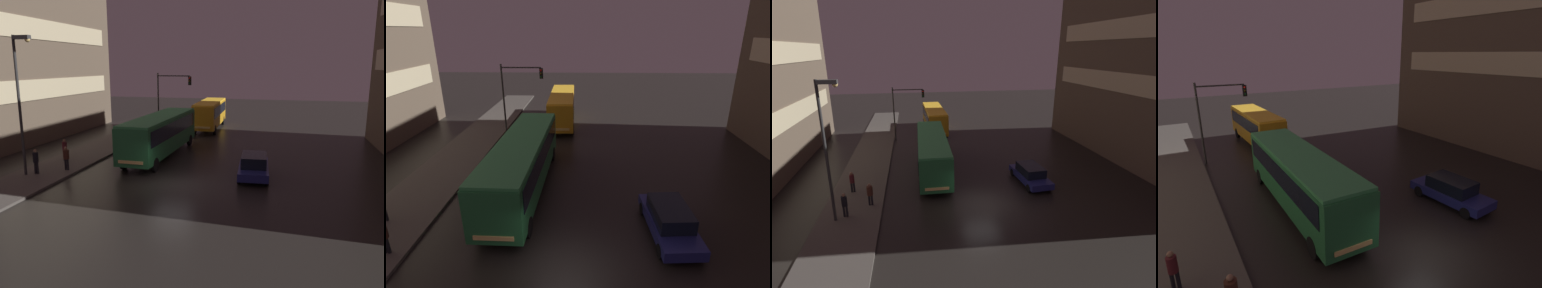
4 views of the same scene
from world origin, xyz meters
TOP-DOWN VIEW (x-y plane):
  - ground_plane at (0.00, 0.00)m, footprint 120.00×120.00m
  - sidewalk_left at (-9.00, 10.00)m, footprint 4.00×48.00m
  - bus_near at (-3.00, 6.90)m, footprint 2.79×11.85m
  - bus_far at (-1.73, 20.77)m, footprint 2.72×9.98m
  - car_taxi at (4.78, 2.84)m, footprint 2.19×4.78m
  - traffic_light_main at (-5.51, 17.35)m, footprint 3.77×0.35m

SIDE VIEW (x-z plane):
  - ground_plane at x=0.00m, z-range 0.00..0.00m
  - sidewalk_left at x=-9.00m, z-range 0.00..0.15m
  - car_taxi at x=4.78m, z-range 0.02..1.53m
  - bus_far at x=-1.73m, z-range 0.37..3.57m
  - bus_near at x=-3.00m, z-range 0.38..3.67m
  - traffic_light_main at x=-5.51m, z-range 1.16..7.57m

